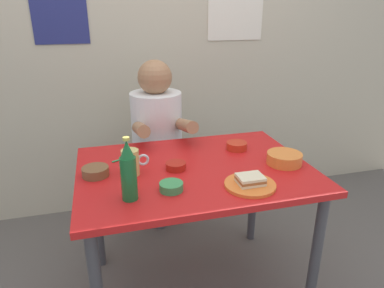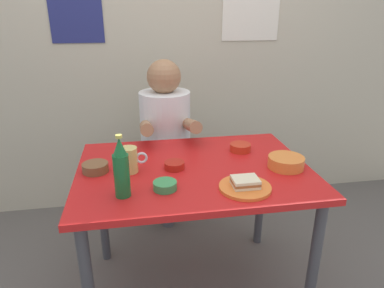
# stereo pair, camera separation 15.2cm
# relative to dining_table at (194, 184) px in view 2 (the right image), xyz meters

# --- Properties ---
(ground_plane) EXTENTS (6.00, 6.00, 0.00)m
(ground_plane) POSITION_rel_dining_table_xyz_m (0.00, 0.00, -0.65)
(ground_plane) COLOR #59544F
(wall_back) EXTENTS (4.40, 0.09, 2.60)m
(wall_back) POSITION_rel_dining_table_xyz_m (0.00, 1.05, 0.65)
(wall_back) COLOR #BCB299
(wall_back) RESTS_ON ground
(dining_table) EXTENTS (1.10, 0.80, 0.74)m
(dining_table) POSITION_rel_dining_table_xyz_m (0.00, 0.00, 0.00)
(dining_table) COLOR red
(dining_table) RESTS_ON ground
(stool) EXTENTS (0.34, 0.34, 0.45)m
(stool) POSITION_rel_dining_table_xyz_m (-0.08, 0.63, -0.30)
(stool) COLOR #4C4C51
(stool) RESTS_ON ground
(person_seated) EXTENTS (0.33, 0.56, 0.72)m
(person_seated) POSITION_rel_dining_table_xyz_m (-0.08, 0.62, 0.12)
(person_seated) COLOR white
(person_seated) RESTS_ON stool
(plate_orange) EXTENTS (0.22, 0.22, 0.01)m
(plate_orange) POSITION_rel_dining_table_xyz_m (0.18, -0.25, 0.10)
(plate_orange) COLOR orange
(plate_orange) RESTS_ON dining_table
(sandwich) EXTENTS (0.11, 0.09, 0.04)m
(sandwich) POSITION_rel_dining_table_xyz_m (0.18, -0.25, 0.13)
(sandwich) COLOR beige
(sandwich) RESTS_ON plate_orange
(beer_mug) EXTENTS (0.13, 0.08, 0.12)m
(beer_mug) POSITION_rel_dining_table_xyz_m (-0.30, 0.00, 0.15)
(beer_mug) COLOR #D1BC66
(beer_mug) RESTS_ON dining_table
(beer_bottle) EXTENTS (0.06, 0.06, 0.26)m
(beer_bottle) POSITION_rel_dining_table_xyz_m (-0.33, -0.22, 0.21)
(beer_bottle) COLOR #19602D
(beer_bottle) RESTS_ON dining_table
(sambal_bowl_red) EXTENTS (0.10, 0.10, 0.03)m
(sambal_bowl_red) POSITION_rel_dining_table_xyz_m (-0.09, -0.00, 0.11)
(sambal_bowl_red) COLOR #B21E14
(sambal_bowl_red) RESTS_ON dining_table
(dip_bowl_green) EXTENTS (0.10, 0.10, 0.03)m
(dip_bowl_green) POSITION_rel_dining_table_xyz_m (-0.16, -0.20, 0.11)
(dip_bowl_green) COLOR #388C4C
(dip_bowl_green) RESTS_ON dining_table
(condiment_bowl_brown) EXTENTS (0.12, 0.12, 0.04)m
(condiment_bowl_brown) POSITION_rel_dining_table_xyz_m (-0.46, 0.03, 0.12)
(condiment_bowl_brown) COLOR brown
(condiment_bowl_brown) RESTS_ON dining_table
(soup_bowl_orange) EXTENTS (0.17, 0.17, 0.05)m
(soup_bowl_orange) POSITION_rel_dining_table_xyz_m (0.43, -0.08, 0.12)
(soup_bowl_orange) COLOR orange
(soup_bowl_orange) RESTS_ON dining_table
(sauce_bowl_chili) EXTENTS (0.11, 0.11, 0.04)m
(sauce_bowl_chili) POSITION_rel_dining_table_xyz_m (0.28, 0.16, 0.12)
(sauce_bowl_chili) COLOR red
(sauce_bowl_chili) RESTS_ON dining_table
(spoon) EXTENTS (0.12, 0.06, 0.01)m
(spoon) POSITION_rel_dining_table_xyz_m (-0.30, 0.19, 0.10)
(spoon) COLOR #26A559
(spoon) RESTS_ON dining_table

